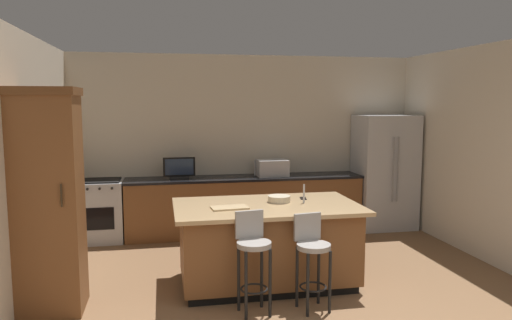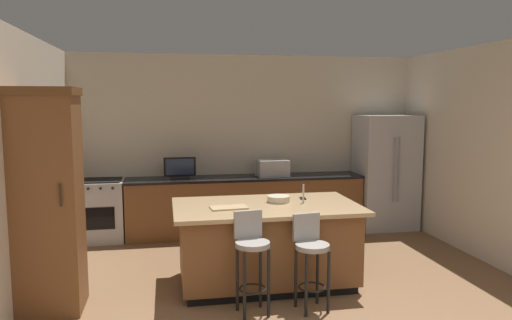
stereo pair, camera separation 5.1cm
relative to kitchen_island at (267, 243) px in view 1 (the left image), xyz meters
name	(u,v)px [view 1 (the left image)]	position (x,y,z in m)	size (l,w,h in m)	color
wall_back	(246,143)	(0.20, 2.55, 0.94)	(6.06, 0.12, 2.84)	beige
wall_left	(20,166)	(-2.62, 0.15, 0.94)	(0.12, 5.21, 2.84)	beige
wall_right	(497,155)	(3.03, 0.15, 0.94)	(0.12, 5.21, 2.84)	beige
counter_back	(245,205)	(0.12, 2.17, -0.02)	(3.72, 0.62, 0.91)	brown
kitchen_island	(267,243)	(0.00, 0.00, 0.00)	(2.10, 1.23, 0.93)	black
refrigerator	(384,172)	(2.46, 2.11, 0.46)	(0.93, 0.75, 1.87)	#B7BABF
range_oven	(97,211)	(-2.13, 2.17, -0.01)	(0.77, 0.63, 0.93)	#B7BABF
cabinet_tower	(48,197)	(-2.27, -0.29, 0.68)	(0.66, 0.61, 2.23)	brown
microwave	(272,168)	(0.56, 2.17, 0.57)	(0.48, 0.36, 0.26)	#B7BABF
tv_monitor	(179,169)	(-0.91, 2.12, 0.59)	(0.48, 0.16, 0.34)	black
sink_faucet_back	(255,168)	(0.30, 2.27, 0.56)	(0.02, 0.02, 0.24)	#B2B2B7
sink_faucet_island	(304,194)	(0.44, 0.00, 0.56)	(0.02, 0.02, 0.22)	#B2B2B7
bar_stool_left	(253,253)	(-0.30, -0.73, 0.14)	(0.34, 0.36, 1.01)	gray
bar_stool_right	(312,253)	(0.30, -0.76, 0.10)	(0.34, 0.36, 0.96)	gray
fruit_bowl	(279,199)	(0.17, 0.12, 0.49)	(0.26, 0.26, 0.07)	beige
cell_phone	(303,198)	(0.50, 0.26, 0.46)	(0.07, 0.15, 0.01)	black
cutting_board	(230,208)	(-0.44, -0.12, 0.46)	(0.40, 0.22, 0.02)	tan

